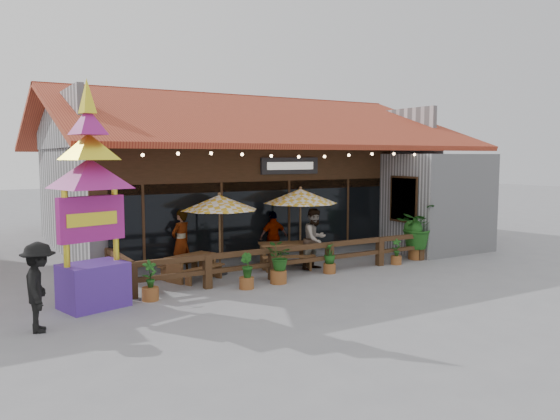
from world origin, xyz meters
TOP-DOWN VIEW (x-y plane):
  - ground at (0.00, 0.00)m, footprint 100.00×100.00m
  - restaurant_building at (0.26, 6.61)m, footprint 15.50×14.73m
  - patio_railing at (-2.25, -0.27)m, footprint 10.00×2.60m
  - umbrella_left at (-3.48, 0.95)m, footprint 2.70×2.70m
  - umbrella_right at (-0.63, 0.94)m, footprint 3.00×3.00m
  - picnic_table_left at (-4.47, 0.74)m, footprint 1.82×1.71m
  - picnic_table_right at (-1.29, 0.78)m, footprint 2.04×1.91m
  - thai_sign_tower at (-7.51, -0.83)m, footprint 2.57×2.57m
  - tropical_plant at (3.29, -0.31)m, footprint 1.73×1.63m
  - diner_a at (-4.43, 1.64)m, footprint 0.84×0.74m
  - diner_b at (-0.64, 0.08)m, footprint 1.10×0.96m
  - diner_c at (-1.18, 1.71)m, footprint 1.00×0.42m
  - pedestrian at (-8.82, -2.09)m, footprint 0.87×1.28m
  - planter_a at (-6.19, -0.91)m, footprint 0.41×0.41m
  - planter_b at (-3.62, -1.06)m, footprint 0.39×0.41m
  - planter_c at (-2.58, -0.96)m, footprint 0.90×0.89m
  - planter_d at (-0.58, -0.62)m, footprint 0.47×0.47m
  - planter_e at (2.08, -0.64)m, footprint 0.37×0.35m

SIDE VIEW (x-z plane):
  - ground at x=0.00m, z-range 0.00..0.00m
  - planter_e at x=2.08m, z-range -0.07..0.79m
  - planter_a at x=-6.19m, z-range -0.08..0.92m
  - planter_b at x=-3.62m, z-range -0.05..0.91m
  - planter_d at x=-0.58m, z-range -0.02..0.90m
  - picnic_table_left at x=-4.47m, z-range 0.12..0.82m
  - picnic_table_right at x=-1.29m, z-range 0.14..0.93m
  - patio_railing at x=-2.25m, z-range 0.15..1.07m
  - planter_c at x=-2.58m, z-range 0.07..1.20m
  - diner_c at x=-1.18m, z-range 0.00..1.71m
  - pedestrian at x=-8.82m, z-range 0.00..1.82m
  - diner_b at x=-0.64m, z-range 0.00..1.91m
  - diner_a at x=-4.43m, z-range 0.00..1.94m
  - tropical_plant at x=3.29m, z-range 0.14..2.05m
  - umbrella_left at x=-3.48m, z-range 0.92..3.38m
  - restaurant_building at x=0.26m, z-range -0.84..5.25m
  - umbrella_right at x=-0.63m, z-range 0.95..3.50m
  - thai_sign_tower at x=-7.51m, z-range 0.16..5.82m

